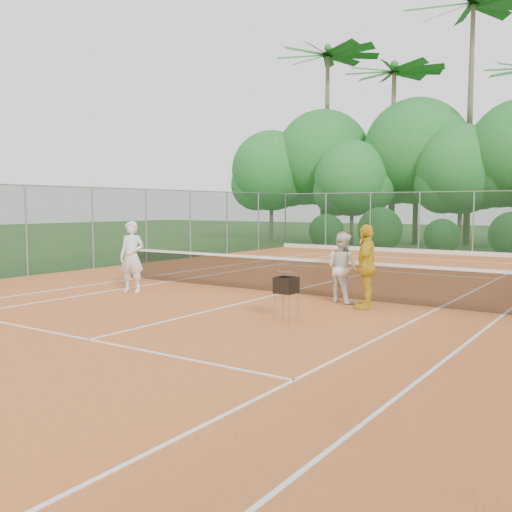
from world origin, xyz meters
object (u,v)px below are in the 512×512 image
at_px(player_white, 132,257).
at_px(player_yellow, 366,267).
at_px(player_center_grp, 342,268).
at_px(ball_hopper, 286,286).

height_order(player_white, player_yellow, player_white).
relative_size(player_white, player_center_grp, 1.12).
bearing_deg(player_yellow, player_center_grp, -132.79).
height_order(player_center_grp, ball_hopper, player_center_grp).
relative_size(player_yellow, ball_hopper, 2.14).
relative_size(player_center_grp, player_yellow, 0.90).
xyz_separation_m(player_white, ball_hopper, (5.44, -0.99, -0.25)).
distance_m(player_white, player_yellow, 6.33).
relative_size(player_white, ball_hopper, 2.15).
relative_size(player_white, player_yellow, 1.00).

